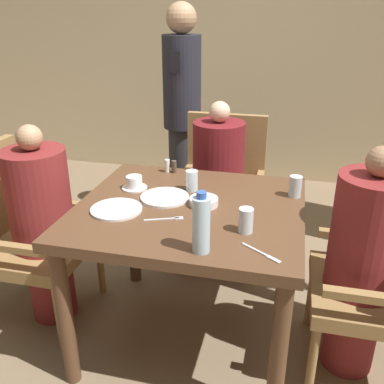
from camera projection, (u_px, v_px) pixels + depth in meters
name	position (u px, v px, depth m)	size (l,w,h in m)	color
ground_plane	(190.00, 334.00, 2.29)	(16.00, 16.00, 0.00)	#7A664C
wall_back	(254.00, 32.00, 3.93)	(8.00, 0.06, 2.80)	#C6B289
dining_table	(190.00, 227.00, 2.03)	(1.04, 0.95, 0.76)	brown
chair_left_side	(19.00, 231.00, 2.29)	(0.55, 0.54, 0.96)	olive
diner_in_left_chair	(43.00, 225.00, 2.23)	(0.32, 0.32, 1.10)	maroon
chair_far_side	(222.00, 185.00, 2.88)	(0.54, 0.55, 0.96)	olive
diner_in_far_chair	(218.00, 185.00, 2.73)	(0.32, 0.32, 1.10)	maroon
diner_in_right_chair	(363.00, 263.00, 1.89)	(0.32, 0.32, 1.11)	maroon
standing_host	(182.00, 112.00, 3.20)	(0.28, 0.32, 1.65)	#2D2D33
plate_main_left	(116.00, 209.00, 1.94)	(0.23, 0.23, 0.01)	white
plate_main_right	(165.00, 197.00, 2.06)	(0.23, 0.23, 0.01)	white
teacup_with_saucer	(134.00, 183.00, 2.16)	(0.13, 0.13, 0.07)	white
bowl_small	(204.00, 202.00, 1.98)	(0.13, 0.13, 0.04)	white
water_bottle	(201.00, 224.00, 1.57)	(0.07, 0.07, 0.24)	silver
glass_tall_near	(246.00, 220.00, 1.74)	(0.06, 0.06, 0.10)	silver
glass_tall_mid	(295.00, 186.00, 2.06)	(0.06, 0.06, 0.10)	silver
glass_tall_far	(192.00, 181.00, 2.13)	(0.06, 0.06, 0.10)	silver
salt_shaker	(167.00, 166.00, 2.38)	(0.03, 0.03, 0.07)	white
pepper_shaker	(174.00, 167.00, 2.37)	(0.03, 0.03, 0.07)	#4C3D2D
fork_beside_plate	(168.00, 219.00, 1.86)	(0.17, 0.08, 0.00)	silver
knife_beside_plate	(263.00, 254.00, 1.60)	(0.16, 0.12, 0.00)	silver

